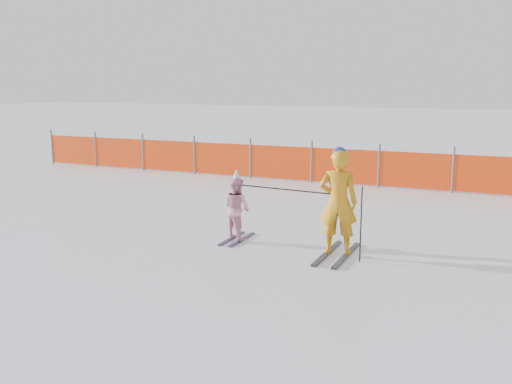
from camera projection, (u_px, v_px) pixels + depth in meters
ground at (244, 253)px, 10.00m from camera, size 120.00×120.00×0.00m
adult at (338, 202)px, 9.68m from camera, size 0.72×1.57×1.89m
child at (237, 208)px, 10.71m from camera, size 0.70×1.04×1.36m
ski_poles at (315, 204)px, 9.82m from camera, size 2.35×0.40×1.27m
safety_fence at (273, 162)px, 17.43m from camera, size 17.69×0.06×1.25m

